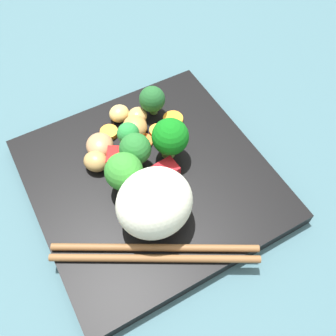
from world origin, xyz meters
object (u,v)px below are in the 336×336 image
Objects in this scene: chopstick_pair at (155,253)px; rice_mound at (154,203)px; carrot_slice_2 at (173,119)px; broccoli_floret_4 at (122,169)px; square_plate at (150,180)px.

rice_mound is at bearing 91.06° from chopstick_pair.
rice_mound is 0.42× the size of chopstick_pair.
rice_mound is 3.10× the size of carrot_slice_2.
broccoli_floret_4 is at bearing 28.53° from carrot_slice_2.
square_plate is at bearing 95.14° from chopstick_pair.
carrot_slice_2 is 0.14× the size of chopstick_pair.
broccoli_floret_4 reaches higher than square_plate.
chopstick_pair is (4.74, 9.27, 1.37)cm from square_plate.
chopstick_pair is (2.28, 3.77, -3.49)cm from rice_mound.
rice_mound is at bearing 65.91° from square_plate.
square_plate is 10.27× the size of carrot_slice_2.
broccoli_floret_4 is 12.65cm from carrot_slice_2.
chopstick_pair is at bearing 58.83° from rice_mound.
square_plate is at bearing 40.21° from carrot_slice_2.
square_plate is 9.75cm from carrot_slice_2.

